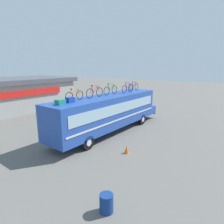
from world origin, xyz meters
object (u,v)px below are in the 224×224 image
at_px(rooftop_bicycle_3, 111,90).
at_px(trash_bin, 106,203).
at_px(rooftop_bicycle_2, 95,92).
at_px(rooftop_bicycle_5, 134,87).
at_px(luggage_bag_1, 60,102).
at_px(rooftop_bicycle_1, 74,95).
at_px(luggage_bag_2, 70,100).
at_px(traffic_cone, 127,149).
at_px(bus, 109,111).
at_px(rooftop_bicycle_4, 127,88).

bearing_deg(rooftop_bicycle_3, trash_bin, -142.99).
relative_size(rooftop_bicycle_2, rooftop_bicycle_5, 1.13).
xyz_separation_m(luggage_bag_1, rooftop_bicycle_1, (1.54, 0.37, 0.21)).
bearing_deg(trash_bin, rooftop_bicycle_5, 27.11).
bearing_deg(rooftop_bicycle_3, luggage_bag_2, -178.08).
bearing_deg(traffic_cone, rooftop_bicycle_1, 100.91).
relative_size(luggage_bag_1, rooftop_bicycle_1, 0.34).
bearing_deg(luggage_bag_2, rooftop_bicycle_2, 2.79).
height_order(bus, luggage_bag_1, luggage_bag_1).
bearing_deg(bus, luggage_bag_2, 178.95).
bearing_deg(bus, rooftop_bicycle_2, 172.47).
distance_m(rooftop_bicycle_4, traffic_cone, 6.78).
relative_size(luggage_bag_2, rooftop_bicycle_1, 0.32).
bearing_deg(rooftop_bicycle_3, rooftop_bicycle_1, 177.56).
relative_size(bus, rooftop_bicycle_2, 6.92).
height_order(rooftop_bicycle_2, rooftop_bicycle_4, rooftop_bicycle_2).
bearing_deg(luggage_bag_1, luggage_bag_2, 3.55).
bearing_deg(rooftop_bicycle_1, bus, -6.66).
height_order(rooftop_bicycle_3, rooftop_bicycle_5, rooftop_bicycle_3).
distance_m(luggage_bag_1, trash_bin, 7.03).
bearing_deg(rooftop_bicycle_3, rooftop_bicycle_4, -15.61).
bearing_deg(luggage_bag_1, bus, -0.25).
bearing_deg(traffic_cone, luggage_bag_2, 111.77).
height_order(rooftop_bicycle_1, traffic_cone, rooftop_bicycle_1).
height_order(rooftop_bicycle_3, trash_bin, rooftop_bicycle_3).
xyz_separation_m(luggage_bag_2, rooftop_bicycle_5, (8.36, 0.15, 0.19)).
xyz_separation_m(rooftop_bicycle_4, rooftop_bicycle_5, (1.96, 0.50, -0.03)).
height_order(luggage_bag_1, traffic_cone, luggage_bag_1).
distance_m(luggage_bag_1, rooftop_bicycle_1, 1.59).
relative_size(rooftop_bicycle_3, trash_bin, 2.40).
bearing_deg(rooftop_bicycle_5, rooftop_bicycle_1, 178.73).
height_order(rooftop_bicycle_3, rooftop_bicycle_4, rooftop_bicycle_3).
bearing_deg(rooftop_bicycle_2, traffic_cone, -106.69).
height_order(rooftop_bicycle_4, trash_bin, rooftop_bicycle_4).
height_order(bus, luggage_bag_2, luggage_bag_2).
height_order(luggage_bag_2, traffic_cone, luggage_bag_2).
relative_size(rooftop_bicycle_1, rooftop_bicycle_2, 0.89).
bearing_deg(trash_bin, luggage_bag_1, 66.12).
relative_size(trash_bin, traffic_cone, 1.40).
height_order(rooftop_bicycle_2, trash_bin, rooftop_bicycle_2).
relative_size(bus, rooftop_bicycle_3, 7.01).
xyz_separation_m(rooftop_bicycle_3, trash_bin, (-8.02, -6.04, -3.19)).
height_order(rooftop_bicycle_2, rooftop_bicycle_5, rooftop_bicycle_2).
bearing_deg(rooftop_bicycle_4, luggage_bag_1, 177.62).
relative_size(bus, luggage_bag_2, 24.17).
bearing_deg(luggage_bag_1, rooftop_bicycle_5, 1.26).
height_order(rooftop_bicycle_5, trash_bin, rooftop_bicycle_5).
bearing_deg(rooftop_bicycle_2, luggage_bag_2, -177.21).
xyz_separation_m(rooftop_bicycle_1, rooftop_bicycle_5, (7.68, -0.17, 0.00)).
distance_m(luggage_bag_1, luggage_bag_2, 0.85).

